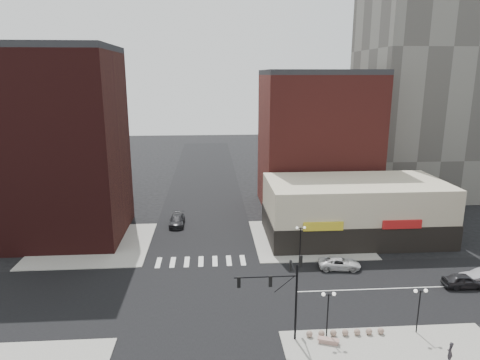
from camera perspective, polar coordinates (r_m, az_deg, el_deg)
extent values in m
plane|color=black|center=(45.67, -5.29, -15.07)|extent=(240.00, 240.00, 0.00)
cube|color=black|center=(45.67, -5.29, -15.06)|extent=(200.00, 14.00, 0.02)
cube|color=black|center=(45.67, -5.29, -15.06)|extent=(14.00, 200.00, 0.02)
cube|color=gray|center=(60.81, -18.96, -8.12)|extent=(15.00, 15.00, 0.12)
cube|color=gray|center=(60.22, 9.03, -7.72)|extent=(15.00, 15.00, 0.12)
cube|color=#331110|center=(62.60, -22.93, 4.00)|extent=(16.00, 15.00, 25.00)
cube|color=#331110|center=(82.66, -27.69, 1.08)|extent=(20.00, 18.00, 12.00)
cube|color=maroon|center=(72.55, 10.19, 4.90)|extent=(18.00, 15.00, 22.00)
cube|color=#C0B599|center=(61.14, 15.02, -3.79)|extent=(24.00, 12.00, 8.00)
cube|color=black|center=(61.86, 14.89, -5.82)|extent=(24.20, 12.20, 3.40)
cylinder|color=black|center=(37.45, 7.49, -15.97)|extent=(0.18, 0.18, 7.00)
cylinder|color=black|center=(35.87, 3.44, -12.76)|extent=(5.20, 0.11, 0.11)
cylinder|color=black|center=(36.41, 5.99, -13.62)|extent=(1.72, 0.06, 1.46)
cylinder|color=black|center=(37.59, 7.15, -11.54)|extent=(0.11, 3.00, 0.11)
cube|color=black|center=(35.85, -0.16, -13.47)|extent=(0.28, 0.18, 0.95)
sphere|color=red|center=(35.71, -0.16, -13.04)|extent=(0.16, 0.16, 0.16)
cube|color=black|center=(36.10, 4.08, -13.30)|extent=(0.28, 0.18, 0.95)
sphere|color=red|center=(35.96, 4.09, -12.88)|extent=(0.16, 0.16, 0.16)
cube|color=black|center=(38.92, 6.76, -11.26)|extent=(0.18, 0.28, 0.95)
sphere|color=red|center=(38.79, 6.78, -10.86)|extent=(0.16, 0.16, 0.16)
cube|color=black|center=(35.77, 8.08, -10.66)|extent=(0.28, 0.18, 0.95)
sphere|color=red|center=(35.64, 8.10, -10.22)|extent=(0.16, 0.16, 0.16)
cylinder|color=black|center=(38.93, 11.60, -17.26)|extent=(0.11, 0.11, 4.00)
cylinder|color=black|center=(37.99, 11.74, -14.80)|extent=(0.90, 0.06, 0.06)
sphere|color=white|center=(37.83, 11.07, -14.73)|extent=(0.32, 0.32, 0.32)
sphere|color=white|center=(38.06, 12.42, -14.61)|extent=(0.32, 0.32, 0.32)
cylinder|color=black|center=(41.66, 22.69, -15.90)|extent=(0.11, 0.11, 4.00)
cylinder|color=black|center=(40.78, 22.94, -13.57)|extent=(0.90, 0.06, 0.06)
sphere|color=white|center=(40.54, 22.37, -13.52)|extent=(0.32, 0.32, 0.32)
sphere|color=white|center=(40.94, 23.53, -13.37)|extent=(0.32, 0.32, 0.32)
cylinder|color=black|center=(53.05, 8.03, -8.34)|extent=(0.11, 0.11, 4.00)
cylinder|color=black|center=(52.37, 8.10, -6.42)|extent=(0.90, 0.06, 0.06)
sphere|color=white|center=(52.24, 7.62, -6.33)|extent=(0.32, 0.32, 0.32)
sphere|color=white|center=(52.43, 8.59, -6.29)|extent=(0.32, 0.32, 0.32)
sphere|color=#866E5C|center=(39.50, 9.24, -19.60)|extent=(0.56, 0.56, 0.56)
sphere|color=#866E5C|center=(39.73, 10.81, -19.45)|extent=(0.56, 0.56, 0.56)
sphere|color=#866E5C|center=(39.99, 12.35, -19.29)|extent=(0.56, 0.56, 0.56)
sphere|color=#866E5C|center=(40.27, 13.86, -19.12)|extent=(0.56, 0.56, 0.56)
sphere|color=#866E5C|center=(40.58, 15.36, -18.94)|extent=(0.56, 0.56, 0.56)
sphere|color=#866E5C|center=(40.92, 16.82, -18.76)|extent=(0.56, 0.56, 0.56)
sphere|color=#866E5C|center=(41.28, 18.26, -18.56)|extent=(0.56, 0.56, 0.56)
imported|color=silver|center=(52.06, 13.13, -10.76)|extent=(5.08, 2.76, 1.35)
imported|color=black|center=(52.41, 27.72, -11.80)|extent=(4.52, 1.94, 1.52)
imported|color=black|center=(65.16, -8.39, -5.34)|extent=(2.20, 5.31, 1.53)
imported|color=#262328|center=(39.67, 26.20, -19.86)|extent=(0.73, 0.69, 1.67)
cube|color=#9E776C|center=(39.08, 11.69, -20.35)|extent=(1.64, 0.95, 0.30)
cube|color=#9E776C|center=(38.97, 11.70, -20.10)|extent=(1.85, 1.11, 0.12)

